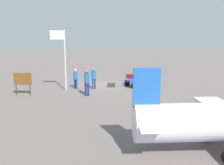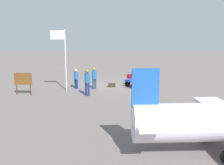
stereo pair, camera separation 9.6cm
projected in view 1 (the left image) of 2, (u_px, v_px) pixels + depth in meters
ground_plane at (107, 86)px, 20.18m from camera, size 120.00×120.00×0.00m
luggage_cart at (138, 81)px, 19.86m from camera, size 2.32×1.87×0.58m
suitcase_maroon at (130, 76)px, 20.39m from camera, size 0.59×0.44×0.33m
suitcase_olive at (146, 76)px, 20.41m from camera, size 0.55×0.37×0.33m
suitcase_navy at (111, 85)px, 19.70m from camera, size 0.62×0.40×0.32m
worker_lead at (87, 80)px, 16.55m from camera, size 0.46×0.46×1.83m
worker_trailing at (76, 77)px, 18.91m from camera, size 0.47×0.47×1.57m
worker_supervisor at (94, 76)px, 18.83m from camera, size 0.52×0.52×1.66m
flagpole at (63, 53)px, 17.95m from camera, size 1.09×0.10×4.55m
signboard at (23, 80)px, 16.75m from camera, size 1.24×0.21×1.56m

